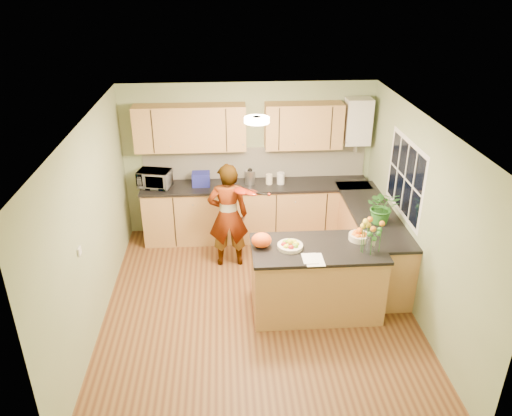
{
  "coord_description": "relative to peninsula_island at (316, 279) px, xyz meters",
  "views": [
    {
      "loc": [
        -0.39,
        -5.36,
        4.07
      ],
      "look_at": [
        0.0,
        0.5,
        1.22
      ],
      "focal_mm": 35.0,
      "sensor_mm": 36.0,
      "label": 1
    }
  ],
  "objects": [
    {
      "name": "violin",
      "position": [
        -0.9,
        1.01,
        0.81
      ],
      "size": [
        0.63,
        0.54,
        0.16
      ],
      "primitive_type": null,
      "rotation": [
        0.17,
        0.0,
        -0.61
      ],
      "color": "#510E05",
      "rests_on": "violinist"
    },
    {
      "name": "jar_cream",
      "position": [
        -0.42,
        2.04,
        0.55
      ],
      "size": [
        0.14,
        0.14,
        0.16
      ],
      "primitive_type": "cylinder",
      "rotation": [
        0.0,
        0.0,
        -0.35
      ],
      "color": "beige",
      "rests_on": "back_counter"
    },
    {
      "name": "ceiling",
      "position": [
        -0.74,
        0.09,
        2.03
      ],
      "size": [
        4.0,
        4.5,
        0.02
      ],
      "primitive_type": "cube",
      "color": "white",
      "rests_on": "wall_back"
    },
    {
      "name": "wall_back",
      "position": [
        -0.74,
        2.34,
        0.78
      ],
      "size": [
        4.0,
        0.02,
        2.5
      ],
      "primitive_type": "cube",
      "color": "gray",
      "rests_on": "floor"
    },
    {
      "name": "back_counter",
      "position": [
        -0.64,
        2.04,
        -0.0
      ],
      "size": [
        3.64,
        0.62,
        0.94
      ],
      "color": "#A36C41",
      "rests_on": "floor"
    },
    {
      "name": "kettle",
      "position": [
        -0.73,
        2.07,
        0.59
      ],
      "size": [
        0.16,
        0.16,
        0.31
      ],
      "rotation": [
        0.0,
        0.0,
        0.24
      ],
      "color": "#ACACB0",
      "rests_on": "back_counter"
    },
    {
      "name": "orange_bowl",
      "position": [
        0.55,
        0.15,
        0.54
      ],
      "size": [
        0.27,
        0.27,
        0.15
      ],
      "color": "beige",
      "rests_on": "peninsula_island"
    },
    {
      "name": "floor",
      "position": [
        -0.74,
        0.09,
        -0.47
      ],
      "size": [
        4.5,
        4.5,
        0.0
      ],
      "primitive_type": "plane",
      "color": "#512C17",
      "rests_on": "ground"
    },
    {
      "name": "window_right",
      "position": [
        1.26,
        0.69,
        1.08
      ],
      "size": [
        0.01,
        1.3,
        1.05
      ],
      "color": "silver",
      "rests_on": "wall_right"
    },
    {
      "name": "wall_left",
      "position": [
        -2.74,
        0.09,
        0.78
      ],
      "size": [
        0.02,
        4.5,
        2.5
      ],
      "primitive_type": "cube",
      "color": "gray",
      "rests_on": "floor"
    },
    {
      "name": "peninsula_island",
      "position": [
        0.0,
        0.0,
        0.0
      ],
      "size": [
        1.65,
        0.85,
        0.95
      ],
      "color": "#A36C41",
      "rests_on": "floor"
    },
    {
      "name": "right_counter",
      "position": [
        0.96,
        0.94,
        -0.0
      ],
      "size": [
        0.62,
        2.24,
        0.94
      ],
      "color": "#A36C41",
      "rests_on": "floor"
    },
    {
      "name": "orange_bag",
      "position": [
        -0.7,
        0.05,
        0.57
      ],
      "size": [
        0.27,
        0.23,
        0.19
      ],
      "primitive_type": "ellipsoid",
      "rotation": [
        0.0,
        0.0,
        -0.09
      ],
      "color": "#FF5215",
      "rests_on": "peninsula_island"
    },
    {
      "name": "microwave",
      "position": [
        -2.23,
        2.04,
        0.6
      ],
      "size": [
        0.56,
        0.43,
        0.27
      ],
      "primitive_type": "imported",
      "rotation": [
        0.0,
        0.0,
        -0.22
      ],
      "color": "silver",
      "rests_on": "back_counter"
    },
    {
      "name": "upper_cabinets",
      "position": [
        -0.91,
        2.17,
        1.38
      ],
      "size": [
        3.2,
        0.34,
        0.7
      ],
      "color": "#A36C41",
      "rests_on": "wall_back"
    },
    {
      "name": "wall_right",
      "position": [
        1.26,
        0.09,
        0.78
      ],
      "size": [
        0.02,
        4.5,
        2.5
      ],
      "primitive_type": "cube",
      "color": "gray",
      "rests_on": "floor"
    },
    {
      "name": "jar_white",
      "position": [
        -0.24,
        2.04,
        0.56
      ],
      "size": [
        0.16,
        0.16,
        0.19
      ],
      "primitive_type": "cylinder",
      "rotation": [
        0.0,
        0.0,
        -0.41
      ],
      "color": "silver",
      "rests_on": "back_counter"
    },
    {
      "name": "flower_vase",
      "position": [
        0.6,
        -0.18,
        0.82
      ],
      "size": [
        0.28,
        0.28,
        0.52
      ],
      "rotation": [
        0.0,
        0.0,
        0.11
      ],
      "color": "silver",
      "rests_on": "peninsula_island"
    },
    {
      "name": "light_switch",
      "position": [
        -2.72,
        -0.51,
        0.83
      ],
      "size": [
        0.02,
        0.09,
        0.09
      ],
      "primitive_type": "cube",
      "color": "silver",
      "rests_on": "wall_left"
    },
    {
      "name": "potted_plant",
      "position": [
        0.96,
        0.6,
        0.71
      ],
      "size": [
        0.47,
        0.42,
        0.48
      ],
      "primitive_type": "imported",
      "rotation": [
        0.0,
        0.0,
        -0.12
      ],
      "color": "#2A6C24",
      "rests_on": "right_counter"
    },
    {
      "name": "violinist",
      "position": [
        -1.1,
        1.23,
        0.33
      ],
      "size": [
        0.6,
        0.41,
        1.61
      ],
      "primitive_type": "imported",
      "rotation": [
        0.0,
        0.0,
        3.18
      ],
      "color": "tan",
      "rests_on": "floor"
    },
    {
      "name": "papers",
      "position": [
        -0.1,
        -0.3,
        0.48
      ],
      "size": [
        0.22,
        0.3,
        0.01
      ],
      "primitive_type": "cube",
      "color": "white",
      "rests_on": "peninsula_island"
    },
    {
      "name": "blue_box",
      "position": [
        -1.5,
        2.05,
        0.58
      ],
      "size": [
        0.28,
        0.2,
        0.22
      ],
      "primitive_type": "cube",
      "rotation": [
        0.0,
        0.0,
        -0.01
      ],
      "color": "navy",
      "rests_on": "back_counter"
    },
    {
      "name": "splashback",
      "position": [
        -0.64,
        2.32,
        0.73
      ],
      "size": [
        3.6,
        0.02,
        0.52
      ],
      "primitive_type": "cube",
      "color": "white",
      "rests_on": "back_counter"
    },
    {
      "name": "boiler",
      "position": [
        0.96,
        2.18,
        1.42
      ],
      "size": [
        0.4,
        0.3,
        0.86
      ],
      "color": "silver",
      "rests_on": "wall_back"
    },
    {
      "name": "ceiling_lamp",
      "position": [
        -0.74,
        0.39,
        1.99
      ],
      "size": [
        0.3,
        0.3,
        0.07
      ],
      "color": "#FFEABF",
      "rests_on": "ceiling"
    },
    {
      "name": "fruit_dish",
      "position": [
        -0.35,
        -0.0,
        0.52
      ],
      "size": [
        0.32,
        0.32,
        0.11
      ],
      "color": "beige",
      "rests_on": "peninsula_island"
    },
    {
      "name": "wall_front",
      "position": [
        -0.74,
        -2.16,
        0.78
      ],
      "size": [
        4.0,
        0.02,
        2.5
      ],
      "primitive_type": "cube",
      "color": "gray",
      "rests_on": "floor"
    }
  ]
}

